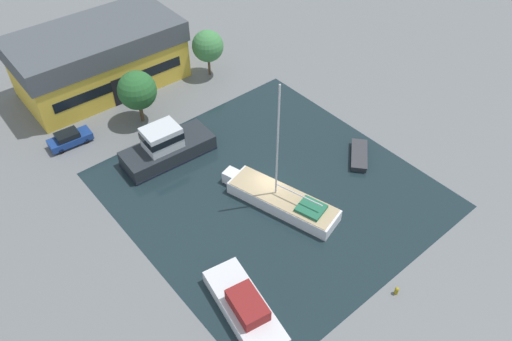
# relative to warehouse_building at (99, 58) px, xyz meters

# --- Properties ---
(ground_plane) EXTENTS (440.00, 440.00, 0.00)m
(ground_plane) POSITION_rel_warehouse_building_xyz_m (3.47, -26.25, -3.62)
(ground_plane) COLOR slate
(water_canal) EXTENTS (26.25, 27.77, 0.01)m
(water_canal) POSITION_rel_warehouse_building_xyz_m (3.47, -26.25, -3.62)
(water_canal) COLOR #19282D
(water_canal) RESTS_ON ground
(warehouse_building) EXTENTS (19.12, 10.50, 7.15)m
(warehouse_building) POSITION_rel_warehouse_building_xyz_m (0.00, 0.00, 0.00)
(warehouse_building) COLOR gold
(warehouse_building) RESTS_ON ground
(quay_tree_near_building) EXTENTS (3.78, 3.78, 5.80)m
(quay_tree_near_building) POSITION_rel_warehouse_building_xyz_m (10.96, -6.36, 0.28)
(quay_tree_near_building) COLOR brown
(quay_tree_near_building) RESTS_ON ground
(quay_tree_by_water) EXTENTS (4.16, 4.16, 6.06)m
(quay_tree_by_water) POSITION_rel_warehouse_building_xyz_m (-0.23, -9.13, 0.35)
(quay_tree_by_water) COLOR brown
(quay_tree_by_water) RESTS_ON ground
(parked_car) EXTENTS (4.49, 2.10, 1.58)m
(parked_car) POSITION_rel_warehouse_building_xyz_m (-8.08, -7.84, -2.82)
(parked_car) COLOR navy
(parked_car) RESTS_ON ground
(sailboat_moored) EXTENTS (5.70, 11.84, 12.94)m
(sailboat_moored) POSITION_rel_warehouse_building_xyz_m (2.92, -28.39, -2.89)
(sailboat_moored) COLOR white
(sailboat_moored) RESTS_ON water_canal
(motor_cruiser) EXTENTS (9.50, 4.34, 3.84)m
(motor_cruiser) POSITION_rel_warehouse_building_xyz_m (-1.43, -16.04, -2.24)
(motor_cruiser) COLOR #23282D
(motor_cruiser) RESTS_ON water_canal
(small_dinghy) EXTENTS (4.43, 4.13, 0.64)m
(small_dinghy) POSITION_rel_warehouse_building_xyz_m (13.33, -28.65, -3.29)
(small_dinghy) COLOR #23282D
(small_dinghy) RESTS_ON water_canal
(cabin_boat) EXTENTS (4.34, 8.64, 2.34)m
(cabin_boat) POSITION_rel_warehouse_building_xyz_m (-6.67, -34.93, -2.76)
(cabin_boat) COLOR silver
(cabin_boat) RESTS_ON water_canal
(mooring_bollard) EXTENTS (0.33, 0.33, 0.74)m
(mooring_bollard) POSITION_rel_warehouse_building_xyz_m (3.51, -41.15, -3.23)
(mooring_bollard) COLOR olive
(mooring_bollard) RESTS_ON ground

